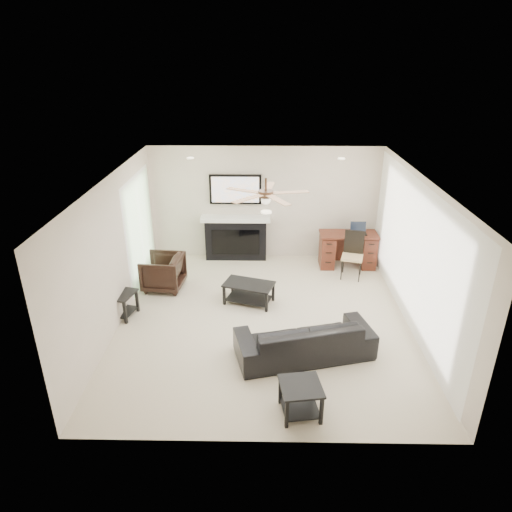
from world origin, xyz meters
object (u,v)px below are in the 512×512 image
(sofa, at_px, (304,338))
(armchair, at_px, (163,272))
(desk, at_px, (347,250))
(coffee_table, at_px, (249,293))
(fireplace_unit, at_px, (236,219))

(sofa, bearing_deg, armchair, -53.67)
(desk, bearing_deg, coffee_table, -141.78)
(armchair, xyz_separation_m, desk, (3.78, 1.09, 0.03))
(armchair, xyz_separation_m, fireplace_unit, (1.35, 1.44, 0.61))
(armchair, relative_size, fireplace_unit, 0.40)
(sofa, height_order, armchair, armchair)
(coffee_table, distance_m, fireplace_unit, 2.16)
(desk, bearing_deg, fireplace_unit, 171.76)
(sofa, xyz_separation_m, fireplace_unit, (-1.25, 3.59, 0.65))
(armchair, relative_size, desk, 0.62)
(sofa, relative_size, coffee_table, 2.30)
(sofa, height_order, fireplace_unit, fireplace_unit)
(coffee_table, height_order, desk, desk)
(coffee_table, height_order, fireplace_unit, fireplace_unit)
(coffee_table, xyz_separation_m, desk, (2.08, 1.64, 0.18))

